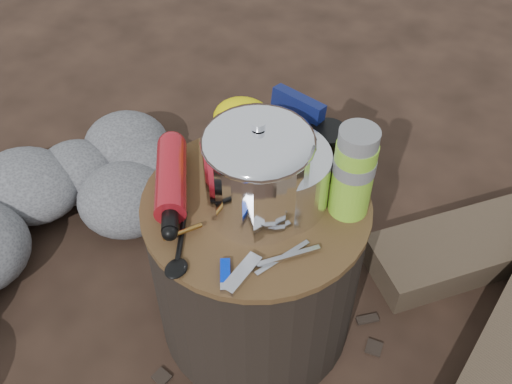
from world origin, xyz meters
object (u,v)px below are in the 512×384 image
at_px(fuel_bottle, 171,178).
at_px(thermos, 353,173).
at_px(stump, 256,266).
at_px(travel_mug, 326,152).
at_px(camping_pot, 258,169).

height_order(fuel_bottle, thermos, thermos).
distance_m(stump, travel_mug, 0.33).
height_order(camping_pot, thermos, camping_pot).
distance_m(fuel_bottle, travel_mug, 0.34).
xyz_separation_m(fuel_bottle, travel_mug, (0.27, 0.20, 0.03)).
xyz_separation_m(stump, camping_pot, (0.01, -0.01, 0.33)).
height_order(stump, camping_pot, camping_pot).
relative_size(fuel_bottle, travel_mug, 2.32).
bearing_deg(stump, travel_mug, 59.00).
distance_m(stump, fuel_bottle, 0.32).
bearing_deg(fuel_bottle, thermos, -13.08).
bearing_deg(stump, fuel_bottle, -164.33).
bearing_deg(thermos, fuel_bottle, -161.00).
distance_m(camping_pot, fuel_bottle, 0.21).
xyz_separation_m(thermos, travel_mug, (-0.09, 0.08, -0.04)).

